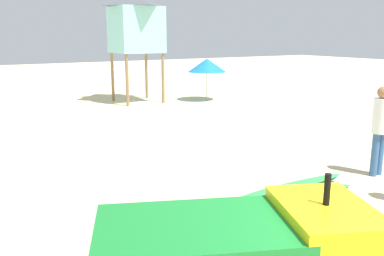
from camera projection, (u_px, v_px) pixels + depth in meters
The scene contains 5 objects.
utility_cart at pixel (240, 252), 3.80m from camera, with size 2.81×2.12×1.50m.
surfboard_pile at pixel (299, 189), 7.16m from camera, with size 2.45×0.57×0.24m.
lifeguard_near_center at pixel (380, 125), 8.04m from camera, with size 0.32×0.32×1.77m.
lifeguard_tower at pixel (136, 24), 16.63m from camera, with size 1.98×1.98×4.27m.
beach_umbrella_mid at pixel (207, 65), 17.38m from camera, with size 1.61×1.61×1.77m.
Camera 1 is at (-3.46, -1.95, 2.73)m, focal length 38.89 mm.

